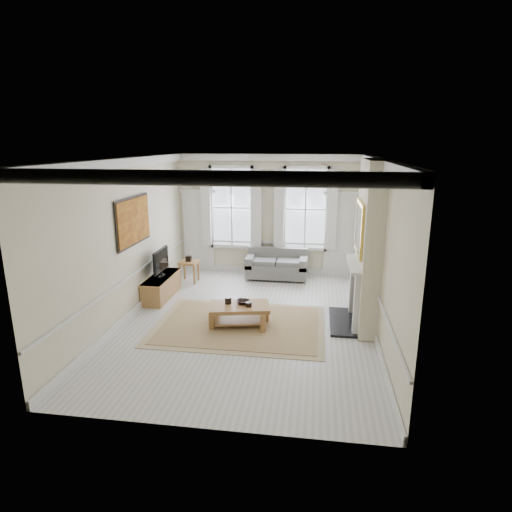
% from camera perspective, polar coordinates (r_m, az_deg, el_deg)
% --- Properties ---
extents(floor, '(7.20, 7.20, 0.00)m').
position_cam_1_polar(floor, '(9.25, -1.05, -8.65)').
color(floor, '#B7B5AD').
rests_on(floor, ground).
extents(ceiling, '(7.20, 7.20, 0.00)m').
position_cam_1_polar(ceiling, '(8.49, -1.16, 12.90)').
color(ceiling, white).
rests_on(ceiling, back_wall).
extents(back_wall, '(5.20, 0.00, 5.20)m').
position_cam_1_polar(back_wall, '(12.21, 1.65, 5.48)').
color(back_wall, beige).
rests_on(back_wall, floor).
extents(left_wall, '(0.00, 7.20, 7.20)m').
position_cam_1_polar(left_wall, '(9.48, -16.81, 2.10)').
color(left_wall, beige).
rests_on(left_wall, floor).
extents(right_wall, '(0.00, 7.20, 7.20)m').
position_cam_1_polar(right_wall, '(8.69, 16.08, 1.02)').
color(right_wall, beige).
rests_on(right_wall, floor).
extents(window_left, '(1.26, 0.20, 2.20)m').
position_cam_1_polar(window_left, '(12.30, -3.27, 6.47)').
color(window_left, '#B2BCC6').
rests_on(window_left, back_wall).
extents(window_right, '(1.26, 0.20, 2.20)m').
position_cam_1_polar(window_right, '(12.06, 6.62, 6.23)').
color(window_right, '#B2BCC6').
rests_on(window_right, back_wall).
extents(door_left, '(0.90, 0.08, 2.30)m').
position_cam_1_polar(door_left, '(12.67, -7.65, 3.17)').
color(door_left, silver).
rests_on(door_left, floor).
extents(door_right, '(0.90, 0.08, 2.30)m').
position_cam_1_polar(door_right, '(12.21, 11.21, 2.58)').
color(door_right, silver).
rests_on(door_right, floor).
extents(painting, '(0.05, 1.66, 1.06)m').
position_cam_1_polar(painting, '(9.66, -16.01, 4.51)').
color(painting, '#C48721').
rests_on(painting, left_wall).
extents(chimney_breast, '(0.35, 1.70, 3.38)m').
position_cam_1_polar(chimney_breast, '(8.86, 14.79, 1.37)').
color(chimney_breast, beige).
rests_on(chimney_breast, floor).
extents(hearth, '(0.55, 1.50, 0.05)m').
position_cam_1_polar(hearth, '(9.34, 11.49, -8.56)').
color(hearth, black).
rests_on(hearth, floor).
extents(fireplace, '(0.21, 1.45, 1.33)m').
position_cam_1_polar(fireplace, '(9.10, 12.98, -4.50)').
color(fireplace, silver).
rests_on(fireplace, floor).
extents(mirror, '(0.06, 1.26, 1.06)m').
position_cam_1_polar(mirror, '(8.76, 13.54, 3.65)').
color(mirror, gold).
rests_on(mirror, chimney_breast).
extents(sofa, '(1.68, 0.82, 0.82)m').
position_cam_1_polar(sofa, '(12.00, 2.80, -1.32)').
color(sofa, slate).
rests_on(sofa, floor).
extents(side_table, '(0.52, 0.52, 0.58)m').
position_cam_1_polar(side_table, '(11.76, -8.92, -1.20)').
color(side_table, olive).
rests_on(side_table, floor).
extents(rug, '(3.50, 2.60, 0.02)m').
position_cam_1_polar(rug, '(9.04, -2.19, -9.16)').
color(rug, olive).
rests_on(rug, floor).
extents(coffee_table, '(1.33, 0.94, 0.46)m').
position_cam_1_polar(coffee_table, '(8.90, -2.21, -7.03)').
color(coffee_table, olive).
rests_on(coffee_table, rug).
extents(ceramic_pot_a, '(0.14, 0.14, 0.14)m').
position_cam_1_polar(ceramic_pot_a, '(8.94, -3.74, -5.93)').
color(ceramic_pot_a, black).
rests_on(ceramic_pot_a, coffee_table).
extents(ceramic_pot_b, '(0.13, 0.13, 0.09)m').
position_cam_1_polar(ceramic_pot_b, '(8.77, -0.98, -6.45)').
color(ceramic_pot_b, black).
rests_on(ceramic_pot_b, coffee_table).
extents(bowl, '(0.31, 0.31, 0.07)m').
position_cam_1_polar(bowl, '(8.94, -1.78, -6.13)').
color(bowl, black).
rests_on(bowl, coffee_table).
extents(tv_stand, '(0.49, 1.51, 0.54)m').
position_cam_1_polar(tv_stand, '(10.77, -12.48, -4.03)').
color(tv_stand, olive).
rests_on(tv_stand, floor).
extents(tv, '(0.08, 0.90, 0.68)m').
position_cam_1_polar(tv, '(10.56, -12.56, -0.62)').
color(tv, black).
rests_on(tv, tv_stand).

